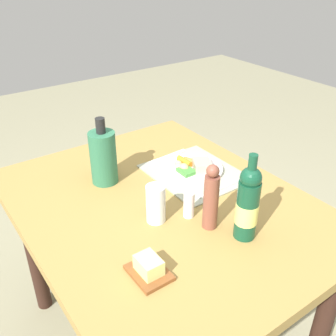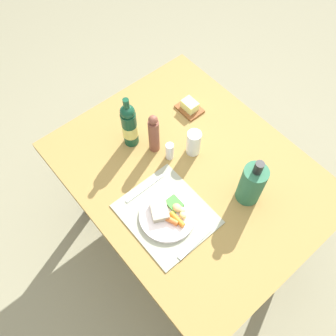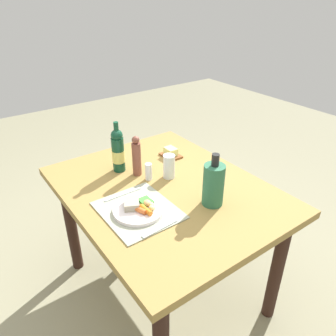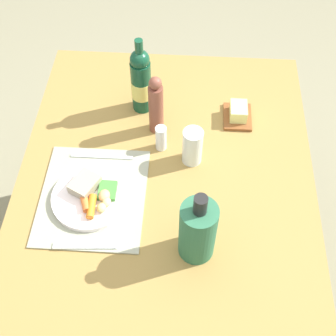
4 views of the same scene
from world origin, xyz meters
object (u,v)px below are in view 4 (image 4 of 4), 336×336
Objects in this scene: knife at (85,246)px; butter_dish at (238,113)px; dinner_plate at (91,196)px; water_tumbler at (192,148)px; cooler_bottle at (198,230)px; fork at (102,157)px; wine_bottle at (141,81)px; pepper_mill at (156,106)px; dining_table at (166,195)px; salt_shaker at (161,138)px.

butter_dish reaches higher than knife.
butter_dish is at bearing 129.04° from dinner_plate.
water_tumbler is 0.50× the size of cooler_bottle.
fork is 0.70× the size of wine_bottle.
knife is 0.61m from wine_bottle.
wine_bottle is at bearing -150.01° from pepper_mill.
dining_table is 9.50× the size of butter_dish.
pepper_mill is at bearing 29.99° from wine_bottle.
dining_table is 0.26m from fork.
knife is at bearing -40.09° from butter_dish.
cooler_bottle reaches higher than fork.
water_tumbler is 0.46× the size of wine_bottle.
dinner_plate is 0.81× the size of wine_bottle.
knife is 0.63× the size of wine_bottle.
dinner_plate is at bearing -42.01° from salt_shaker.
dining_table is 0.39m from butter_dish.
knife is at bearing -11.03° from wine_bottle.
pepper_mill is (-0.13, -0.13, 0.05)m from water_tumbler.
knife is at bearing -87.38° from cooler_bottle.
dining_table is 0.37m from knife.
salt_shaker is at bearing -161.17° from cooler_bottle.
butter_dish is 0.31m from pepper_mill.
cooler_bottle is 1.15× the size of pepper_mill.
knife is at bearing -39.06° from dining_table.
salt_shaker is (-0.12, -0.02, 0.16)m from dining_table.
cooler_bottle is (-0.01, 0.33, 0.10)m from knife.
cooler_bottle is at bearing 88.85° from knife.
cooler_bottle reaches higher than dinner_plate.
fork is 0.77× the size of cooler_bottle.
dining_table is 4.09× the size of wine_bottle.
butter_dish reaches higher than dining_table.
dinner_plate is at bearing -30.23° from pepper_mill.
dinner_plate is 0.36m from water_tumbler.
water_tumbler is 0.34m from cooler_bottle.
salt_shaker is 0.41× the size of pepper_mill.
butter_dish is 0.26m from water_tumbler.
dining_table is 0.36m from cooler_bottle.
salt_shaker is at bearing -59.88° from butter_dish.
cooler_bottle is (0.34, 0.02, 0.05)m from water_tumbler.
knife is (0.27, -0.22, 0.12)m from dining_table.
dinner_plate is 0.17m from knife.
cooler_bottle is at bearing 65.49° from dinner_plate.
cooler_bottle is at bearing 3.94° from water_tumbler.
knife is 1.46× the size of butter_dish.
pepper_mill reaches higher than salt_shaker.
wine_bottle is (-0.31, -0.11, 0.24)m from dining_table.
fork is (-0.06, -0.22, 0.12)m from dining_table.
salt_shaker is (-0.23, 0.21, 0.03)m from dinner_plate.
cooler_bottle is (0.57, 0.21, -0.01)m from wine_bottle.
knife is 0.52m from pepper_mill.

